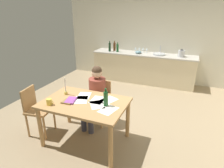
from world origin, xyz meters
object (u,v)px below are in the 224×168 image
at_px(chair_at_table, 100,99).
at_px(book_magazine, 71,100).
at_px(chair_side_empty, 36,108).
at_px(wine_glass_by_kettle, 143,49).
at_px(coffee_mug, 49,102).
at_px(dining_table, 85,107).
at_px(wine_glass_back_left, 139,49).
at_px(wine_bottle_on_table, 106,99).
at_px(sink_unit, 159,54).
at_px(candlestick, 66,90).
at_px(mixing_bowl, 138,52).
at_px(book_cookery, 68,102).
at_px(bottle_oil, 110,47).
at_px(wine_glass_near_sink, 147,49).
at_px(stovetop_kettle, 181,53).
at_px(wine_glass_back_right, 136,48).
at_px(bottle_wine_red, 118,48).
at_px(person_seated, 96,93).
at_px(bottle_vinegar, 114,47).

height_order(chair_at_table, book_magazine, chair_at_table).
height_order(chair_side_empty, wine_glass_by_kettle, wine_glass_by_kettle).
bearing_deg(book_magazine, coffee_mug, -148.40).
distance_m(dining_table, wine_glass_back_left, 3.41).
relative_size(wine_bottle_on_table, sink_unit, 0.81).
bearing_deg(wine_bottle_on_table, candlestick, 171.58).
relative_size(mixing_bowl, wine_glass_by_kettle, 1.22).
distance_m(wine_glass_by_kettle, wine_glass_back_left, 0.11).
bearing_deg(book_cookery, coffee_mug, -141.16).
height_order(book_cookery, sink_unit, sink_unit).
distance_m(book_magazine, bottle_oil, 3.29).
xyz_separation_m(wine_bottle_on_table, wine_glass_back_left, (-0.35, 3.38, 0.12)).
distance_m(wine_glass_near_sink, wine_glass_back_left, 0.23).
bearing_deg(bottle_oil, wine_glass_by_kettle, 13.42).
xyz_separation_m(chair_side_empty, stovetop_kettle, (2.21, 3.35, 0.50)).
xyz_separation_m(chair_at_table, wine_glass_back_right, (-0.04, 2.69, 0.53)).
height_order(wine_bottle_on_table, bottle_oil, bottle_oil).
bearing_deg(mixing_bowl, coffee_mug, -98.17).
height_order(wine_glass_by_kettle, wine_glass_back_right, same).
height_order(dining_table, bottle_oil, bottle_oil).
distance_m(chair_side_empty, coffee_mug, 0.61).
bearing_deg(bottle_oil, bottle_wine_red, 5.20).
xyz_separation_m(coffee_mug, wine_glass_back_right, (0.36, 3.69, 0.19)).
bearing_deg(person_seated, book_magazine, -103.15).
distance_m(candlestick, wine_glass_back_left, 3.30).
height_order(candlestick, wine_glass_back_left, candlestick).
bearing_deg(candlestick, wine_bottle_on_table, -8.42).
relative_size(bottle_vinegar, wine_glass_near_sink, 2.04).
relative_size(coffee_mug, wine_glass_by_kettle, 0.81).
xyz_separation_m(sink_unit, wine_glass_by_kettle, (-0.52, 0.15, 0.09)).
distance_m(sink_unit, wine_glass_back_left, 0.65).
bearing_deg(chair_side_empty, coffee_mug, -21.43).
relative_size(chair_at_table, wine_glass_back_left, 5.57).
distance_m(person_seated, book_cookery, 0.69).
relative_size(coffee_mug, book_magazine, 0.52).
relative_size(coffee_mug, wine_bottle_on_table, 0.43).
bearing_deg(wine_bottle_on_table, bottle_wine_red, 107.42).
relative_size(book_cookery, wine_glass_near_sink, 1.09).
relative_size(dining_table, wine_glass_by_kettle, 8.87).
height_order(book_magazine, bottle_oil, bottle_oil).
relative_size(person_seated, sink_unit, 3.32).
bearing_deg(book_cookery, book_magazine, 65.87).
relative_size(dining_table, wine_glass_near_sink, 8.87).
bearing_deg(candlestick, mixing_bowl, 80.94).
bearing_deg(chair_side_empty, wine_glass_by_kettle, 72.82).
bearing_deg(dining_table, chair_side_empty, -173.56).
distance_m(wine_glass_back_left, wine_glass_back_right, 0.12).
height_order(dining_table, sink_unit, sink_unit).
bearing_deg(stovetop_kettle, wine_glass_by_kettle, 172.41).
relative_size(wine_bottle_on_table, bottle_wine_red, 1.01).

